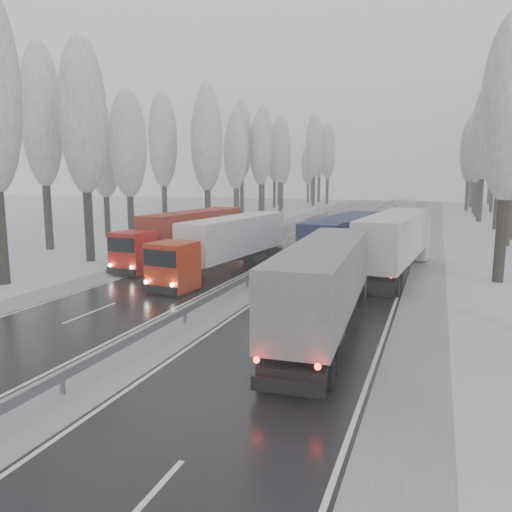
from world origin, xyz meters
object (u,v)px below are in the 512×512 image
Objects in this scene: truck_blue_box at (349,238)px; truck_red_red at (187,232)px; truck_red_white at (228,241)px; truck_cream_box at (398,239)px; box_truck_distant at (407,208)px; truck_grey_tarp at (328,278)px.

truck_red_red is (-12.95, -0.19, -0.04)m from truck_blue_box.
truck_blue_box is at bearing 32.50° from truck_red_white.
truck_cream_box is 1.11× the size of truck_red_white.
truck_cream_box is (3.44, -0.72, 0.19)m from truck_blue_box.
truck_red_red reaches higher than box_truck_distant.
truck_grey_tarp is at bearing -87.99° from box_truck_distant.
truck_red_red is at bearing -176.73° from truck_cream_box.
truck_blue_box is 1.03× the size of truck_red_white.
truck_blue_box reaches higher than box_truck_distant.
truck_red_white is (-8.81, -54.14, 0.79)m from box_truck_distant.
truck_cream_box reaches higher than truck_red_red.
truck_red_red is (-5.23, 3.70, 0.02)m from truck_red_white.
truck_grey_tarp reaches higher than truck_blue_box.
truck_cream_box is at bearing 79.11° from truck_grey_tarp.
truck_red_red is at bearing 132.25° from truck_grey_tarp.
truck_cream_box is 11.60m from truck_red_white.
truck_red_white is (-11.15, -3.18, -0.25)m from truck_cream_box.
box_truck_distant is 52.36m from truck_red_red.
truck_blue_box reaches higher than truck_red_red.
truck_red_red is at bearing 150.39° from truck_red_white.
truck_blue_box is at bearing 5.87° from truck_red_red.
truck_grey_tarp is 64.76m from box_truck_distant.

